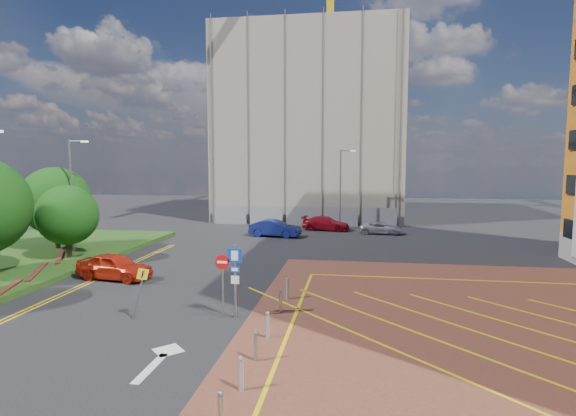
% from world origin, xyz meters
% --- Properties ---
extents(ground, '(140.00, 140.00, 0.00)m').
position_xyz_m(ground, '(0.00, 0.00, 0.00)').
color(ground, black).
rests_on(ground, ground).
extents(tree_c, '(4.00, 4.00, 4.90)m').
position_xyz_m(tree_c, '(-13.50, 10.00, 3.19)').
color(tree_c, '#3D2B1C').
rests_on(tree_c, grass_bed).
extents(tree_d, '(5.00, 5.00, 6.08)m').
position_xyz_m(tree_d, '(-16.50, 13.00, 3.87)').
color(tree_d, '#3D2B1C').
rests_on(tree_d, grass_bed).
extents(lamp_left_far, '(1.53, 0.16, 8.00)m').
position_xyz_m(lamp_left_far, '(-14.42, 12.00, 4.66)').
color(lamp_left_far, '#9EA0A8').
rests_on(lamp_left_far, grass_bed).
extents(lamp_back, '(1.53, 0.16, 8.00)m').
position_xyz_m(lamp_back, '(4.08, 28.00, 4.36)').
color(lamp_back, '#9EA0A8').
rests_on(lamp_back, ground).
extents(sign_cluster, '(1.17, 0.12, 3.20)m').
position_xyz_m(sign_cluster, '(0.30, 0.98, 1.95)').
color(sign_cluster, '#9EA0A8').
rests_on(sign_cluster, ground).
extents(warning_sign, '(0.76, 0.42, 2.25)m').
position_xyz_m(warning_sign, '(-3.42, 0.19, 1.43)').
color(warning_sign, '#9EA0A8').
rests_on(warning_sign, ground).
extents(bollard_row, '(0.14, 11.14, 0.90)m').
position_xyz_m(bollard_row, '(2.30, -1.67, 0.47)').
color(bollard_row, '#9EA0A8').
rests_on(bollard_row, forecourt).
extents(construction_building, '(21.20, 19.20, 22.00)m').
position_xyz_m(construction_building, '(0.00, 40.00, 11.00)').
color(construction_building, '#A19483').
rests_on(construction_building, ground).
extents(tower_crane, '(1.60, 35.00, 35.40)m').
position_xyz_m(tower_crane, '(2.00, 39.44, 25.85)').
color(tower_crane, gold).
rests_on(tower_crane, ground).
extents(construction_fence, '(21.60, 0.06, 2.00)m').
position_xyz_m(construction_fence, '(1.00, 30.00, 1.00)').
color(construction_fence, gray).
rests_on(construction_fence, ground).
extents(car_red_left, '(4.61, 2.41, 1.50)m').
position_xyz_m(car_red_left, '(-8.11, 6.31, 0.75)').
color(car_red_left, red).
rests_on(car_red_left, ground).
extents(car_blue_back, '(4.82, 2.30, 1.52)m').
position_xyz_m(car_blue_back, '(-1.65, 22.40, 0.76)').
color(car_blue_back, navy).
rests_on(car_blue_back, ground).
extents(car_red_back, '(4.95, 2.60, 1.37)m').
position_xyz_m(car_red_back, '(2.65, 26.96, 0.68)').
color(car_red_back, '#A40E1C').
rests_on(car_red_back, ground).
extents(car_silver_back, '(4.18, 2.30, 1.11)m').
position_xyz_m(car_silver_back, '(7.97, 25.45, 0.55)').
color(car_silver_back, '#B8B9C0').
rests_on(car_silver_back, ground).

